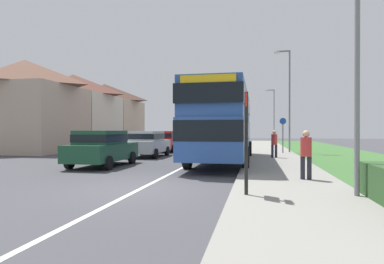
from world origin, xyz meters
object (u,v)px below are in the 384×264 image
object	(u,v)px
parked_car_silver	(148,143)
street_lamp_far	(273,112)
cycle_route_sign	(283,134)
street_lamp_mid	(288,94)
pedestrian_at_stop	(306,152)
bus_stop_sign	(246,136)
pedestrian_walking_away	(274,143)
double_decker_bus	(223,121)
parked_car_red	(166,140)
street_lamp_near	(352,39)
parked_car_dark_green	(102,147)

from	to	relation	value
parked_car_silver	street_lamp_far	xyz separation A→B (m)	(8.77, 22.68, 3.06)
cycle_route_sign	street_lamp_mid	size ratio (longest dim) A/B	0.34
street_lamp_mid	street_lamp_far	world-z (taller)	street_lamp_mid
cycle_route_sign	pedestrian_at_stop	bearing A→B (deg)	-91.11
bus_stop_sign	street_lamp_far	size ratio (longest dim) A/B	0.38
pedestrian_walking_away	street_lamp_mid	world-z (taller)	street_lamp_mid
pedestrian_at_stop	street_lamp_far	size ratio (longest dim) A/B	0.24
double_decker_bus	parked_car_red	bearing A→B (deg)	124.49
pedestrian_walking_away	double_decker_bus	bearing A→B (deg)	-140.43
bus_stop_sign	street_lamp_near	bearing A→B (deg)	8.42
cycle_route_sign	street_lamp_far	xyz separation A→B (m)	(0.30, 19.17, 2.53)
parked_car_red	parked_car_dark_green	bearing A→B (deg)	-90.04
pedestrian_walking_away	cycle_route_sign	distance (m)	4.00
parked_car_silver	pedestrian_at_stop	world-z (taller)	pedestrian_at_stop
pedestrian_walking_away	cycle_route_sign	xyz separation A→B (m)	(0.78, 3.89, 0.45)
street_lamp_near	street_lamp_mid	size ratio (longest dim) A/B	0.90
cycle_route_sign	street_lamp_near	size ratio (longest dim) A/B	0.38
parked_car_red	street_lamp_mid	xyz separation A→B (m)	(9.18, -0.54, 3.34)
parked_car_dark_green	street_lamp_near	distance (m)	11.10
parked_car_silver	pedestrian_walking_away	size ratio (longest dim) A/B	2.42
parked_car_dark_green	parked_car_silver	distance (m)	5.48
street_lamp_mid	street_lamp_far	size ratio (longest dim) A/B	1.08
street_lamp_far	pedestrian_walking_away	bearing A→B (deg)	-92.68
parked_car_dark_green	street_lamp_far	bearing A→B (deg)	72.16
parked_car_dark_green	street_lamp_mid	world-z (taller)	street_lamp_mid
double_decker_bus	street_lamp_mid	bearing A→B (deg)	61.44
pedestrian_walking_away	street_lamp_far	xyz separation A→B (m)	(1.08, 23.06, 2.98)
street_lamp_far	parked_car_red	bearing A→B (deg)	-117.25
parked_car_silver	street_lamp_mid	world-z (taller)	street_lamp_mid
cycle_route_sign	street_lamp_near	distance (m)	14.67
parked_car_red	pedestrian_at_stop	world-z (taller)	pedestrian_at_stop
parked_car_red	pedestrian_at_stop	size ratio (longest dim) A/B	2.64
cycle_route_sign	street_lamp_far	bearing A→B (deg)	89.09
cycle_route_sign	street_lamp_far	size ratio (longest dim) A/B	0.37
double_decker_bus	street_lamp_mid	distance (m)	8.41
parked_car_silver	pedestrian_walking_away	distance (m)	7.70
pedestrian_walking_away	parked_car_dark_green	bearing A→B (deg)	-147.45
double_decker_bus	street_lamp_mid	world-z (taller)	street_lamp_mid
street_lamp_far	bus_stop_sign	bearing A→B (deg)	-93.89
parked_car_silver	parked_car_red	distance (m)	5.11
parked_car_silver	pedestrian_walking_away	xyz separation A→B (m)	(7.69, -0.37, 0.08)
double_decker_bus	street_lamp_far	distance (m)	25.62
bus_stop_sign	cycle_route_sign	world-z (taller)	bus_stop_sign
parked_car_silver	street_lamp_mid	xyz separation A→B (m)	(8.90, 4.57, 3.34)
parked_car_dark_green	pedestrian_walking_away	size ratio (longest dim) A/B	2.51
double_decker_bus	parked_car_dark_green	xyz separation A→B (m)	(-5.30, -2.88, -1.23)
pedestrian_walking_away	parked_car_silver	bearing A→B (deg)	177.22
parked_car_silver	street_lamp_near	xyz separation A→B (m)	(8.91, -10.94, 2.95)
parked_car_silver	cycle_route_sign	bearing A→B (deg)	22.58
parked_car_silver	street_lamp_far	world-z (taller)	street_lamp_far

